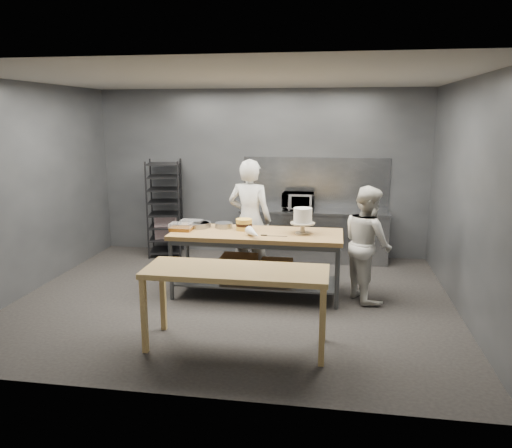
{
  "coord_description": "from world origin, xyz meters",
  "views": [
    {
      "loc": [
        1.35,
        -6.49,
        2.53
      ],
      "look_at": [
        0.28,
        0.2,
        1.05
      ],
      "focal_mm": 35.0,
      "sensor_mm": 36.0,
      "label": 1
    }
  ],
  "objects_px": {
    "work_table": "(256,256)",
    "speed_rack": "(165,209)",
    "microwave": "(298,201)",
    "chef_behind": "(250,220)",
    "chef_right": "(367,243)",
    "layer_cake": "(244,224)",
    "frosted_cake_stand": "(303,217)",
    "near_counter": "(236,277)"
  },
  "relations": [
    {
      "from": "microwave",
      "to": "frosted_cake_stand",
      "type": "distance_m",
      "value": 1.92
    },
    {
      "from": "speed_rack",
      "to": "microwave",
      "type": "height_order",
      "value": "speed_rack"
    },
    {
      "from": "near_counter",
      "to": "chef_right",
      "type": "height_order",
      "value": "chef_right"
    },
    {
      "from": "chef_behind",
      "to": "frosted_cake_stand",
      "type": "distance_m",
      "value": 1.12
    },
    {
      "from": "work_table",
      "to": "speed_rack",
      "type": "distance_m",
      "value": 2.72
    },
    {
      "from": "work_table",
      "to": "chef_behind",
      "type": "height_order",
      "value": "chef_behind"
    },
    {
      "from": "chef_right",
      "to": "microwave",
      "type": "distance_m",
      "value": 2.16
    },
    {
      "from": "near_counter",
      "to": "chef_behind",
      "type": "distance_m",
      "value": 2.4
    },
    {
      "from": "chef_behind",
      "to": "speed_rack",
      "type": "bearing_deg",
      "value": -23.13
    },
    {
      "from": "near_counter",
      "to": "layer_cake",
      "type": "xyz_separation_m",
      "value": [
        -0.24,
        1.79,
        0.19
      ]
    },
    {
      "from": "layer_cake",
      "to": "chef_behind",
      "type": "bearing_deg",
      "value": 91.76
    },
    {
      "from": "chef_right",
      "to": "layer_cake",
      "type": "relative_size",
      "value": 6.9
    },
    {
      "from": "near_counter",
      "to": "microwave",
      "type": "distance_m",
      "value": 3.63
    },
    {
      "from": "near_counter",
      "to": "frosted_cake_stand",
      "type": "bearing_deg",
      "value": 70.35
    },
    {
      "from": "microwave",
      "to": "layer_cake",
      "type": "distance_m",
      "value": 1.91
    },
    {
      "from": "chef_right",
      "to": "chef_behind",
      "type": "bearing_deg",
      "value": 46.88
    },
    {
      "from": "speed_rack",
      "to": "chef_right",
      "type": "height_order",
      "value": "speed_rack"
    },
    {
      "from": "chef_behind",
      "to": "layer_cake",
      "type": "xyz_separation_m",
      "value": [
        0.02,
        -0.59,
        0.06
      ]
    },
    {
      "from": "frosted_cake_stand",
      "to": "layer_cake",
      "type": "relative_size",
      "value": 1.56
    },
    {
      "from": "chef_right",
      "to": "frosted_cake_stand",
      "type": "height_order",
      "value": "chef_right"
    },
    {
      "from": "speed_rack",
      "to": "chef_behind",
      "type": "xyz_separation_m",
      "value": [
        1.77,
        -1.14,
        0.09
      ]
    },
    {
      "from": "work_table",
      "to": "speed_rack",
      "type": "bearing_deg",
      "value": 137.05
    },
    {
      "from": "speed_rack",
      "to": "chef_right",
      "type": "xyz_separation_m",
      "value": [
        3.53,
        -1.76,
        -0.06
      ]
    },
    {
      "from": "near_counter",
      "to": "chef_behind",
      "type": "xyz_separation_m",
      "value": [
        -0.26,
        2.38,
        0.13
      ]
    },
    {
      "from": "work_table",
      "to": "near_counter",
      "type": "relative_size",
      "value": 1.2
    },
    {
      "from": "speed_rack",
      "to": "frosted_cake_stand",
      "type": "height_order",
      "value": "speed_rack"
    },
    {
      "from": "near_counter",
      "to": "frosted_cake_stand",
      "type": "relative_size",
      "value": 5.53
    },
    {
      "from": "chef_behind",
      "to": "chef_right",
      "type": "distance_m",
      "value": 1.87
    },
    {
      "from": "layer_cake",
      "to": "work_table",
      "type": "bearing_deg",
      "value": -31.48
    },
    {
      "from": "near_counter",
      "to": "chef_right",
      "type": "bearing_deg",
      "value": 49.52
    },
    {
      "from": "near_counter",
      "to": "layer_cake",
      "type": "distance_m",
      "value": 1.82
    },
    {
      "from": "work_table",
      "to": "chef_behind",
      "type": "distance_m",
      "value": 0.82
    },
    {
      "from": "chef_right",
      "to": "layer_cake",
      "type": "xyz_separation_m",
      "value": [
        -1.74,
        0.04,
        0.2
      ]
    },
    {
      "from": "work_table",
      "to": "chef_right",
      "type": "height_order",
      "value": "chef_right"
    },
    {
      "from": "frosted_cake_stand",
      "to": "layer_cake",
      "type": "bearing_deg",
      "value": 173.45
    },
    {
      "from": "speed_rack",
      "to": "chef_right",
      "type": "bearing_deg",
      "value": -26.52
    },
    {
      "from": "speed_rack",
      "to": "layer_cake",
      "type": "bearing_deg",
      "value": -43.96
    },
    {
      "from": "chef_right",
      "to": "microwave",
      "type": "xyz_separation_m",
      "value": [
        -1.11,
        1.84,
        0.25
      ]
    },
    {
      "from": "near_counter",
      "to": "microwave",
      "type": "xyz_separation_m",
      "value": [
        0.39,
        3.6,
        0.24
      ]
    },
    {
      "from": "chef_behind",
      "to": "layer_cake",
      "type": "relative_size",
      "value": 8.14
    },
    {
      "from": "microwave",
      "to": "frosted_cake_stand",
      "type": "xyz_separation_m",
      "value": [
        0.21,
        -1.9,
        0.1
      ]
    },
    {
      "from": "chef_behind",
      "to": "chef_right",
      "type": "relative_size",
      "value": 1.18
    }
  ]
}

